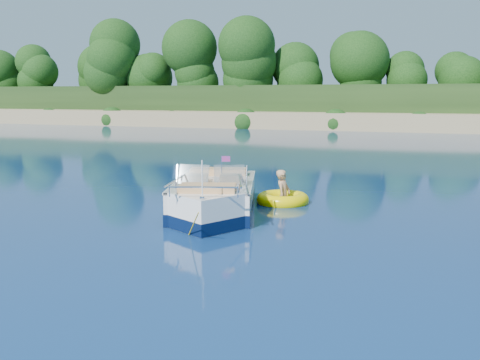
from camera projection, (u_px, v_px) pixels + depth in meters
The scene contains 6 objects.
ground at pixel (300, 227), 12.48m from camera, with size 160.00×160.00×0.00m, color #0A1D4C.
shoreline at pixel (410, 111), 71.62m from camera, with size 170.00×59.00×6.00m.
treeline at pixel (404, 68), 49.73m from camera, with size 150.00×7.12×8.19m.
motorboat at pixel (213, 200), 13.76m from camera, with size 3.01×5.51×1.89m.
tow_tube at pixel (283, 199), 15.25m from camera, with size 1.89×1.89×0.40m.
boy at pixel (284, 203), 15.25m from camera, with size 0.56×0.37×1.54m, color tan.
Camera 1 is at (2.78, -11.91, 3.05)m, focal length 40.00 mm.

